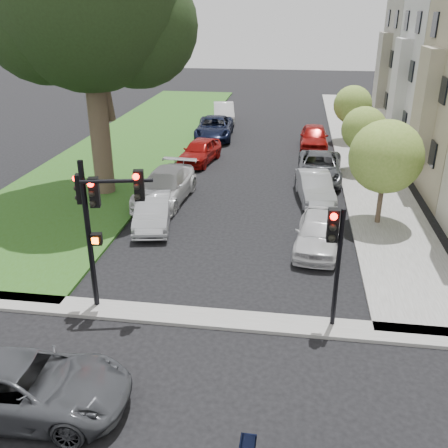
# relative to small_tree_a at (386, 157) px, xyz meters

# --- Properties ---
(ground) EXTENTS (140.00, 140.00, 0.00)m
(ground) POSITION_rel_small_tree_a_xyz_m (-6.20, -10.47, -3.15)
(ground) COLOR black
(ground) RESTS_ON ground
(grass_strip) EXTENTS (8.00, 44.00, 0.12)m
(grass_strip) POSITION_rel_small_tree_a_xyz_m (-15.20, 13.53, -3.09)
(grass_strip) COLOR #295013
(grass_strip) RESTS_ON ground
(sidewalk_right) EXTENTS (3.50, 44.00, 0.12)m
(sidewalk_right) POSITION_rel_small_tree_a_xyz_m (0.55, 13.53, -3.09)
(sidewalk_right) COLOR slate
(sidewalk_right) RESTS_ON ground
(sidewalk_cross) EXTENTS (60.00, 1.00, 0.12)m
(sidewalk_cross) POSITION_rel_small_tree_a_xyz_m (-6.20, -8.47, -3.09)
(sidewalk_cross) COLOR slate
(sidewalk_cross) RESTS_ON ground
(house_d) EXTENTS (7.70, 7.55, 15.97)m
(house_d) POSITION_rel_small_tree_a_xyz_m (6.25, 20.03, 3.78)
(house_d) COLOR #756A54
(house_d) RESTS_ON ground
(small_tree_a) EXTENTS (3.16, 3.16, 4.74)m
(small_tree_a) POSITION_rel_small_tree_a_xyz_m (0.00, 0.00, 0.00)
(small_tree_a) COLOR brown
(small_tree_a) RESTS_ON ground
(small_tree_b) EXTENTS (2.58, 2.58, 3.87)m
(small_tree_b) POSITION_rel_small_tree_a_xyz_m (0.00, 7.79, -0.58)
(small_tree_b) COLOR brown
(small_tree_b) RESTS_ON ground
(small_tree_c) EXTENTS (2.68, 2.68, 4.01)m
(small_tree_c) POSITION_rel_small_tree_a_xyz_m (0.00, 15.05, -0.48)
(small_tree_c) COLOR brown
(small_tree_c) RESTS_ON ground
(traffic_signal_main) EXTENTS (2.44, 0.69, 4.98)m
(traffic_signal_main) POSITION_rel_small_tree_a_xyz_m (-9.61, -8.24, 0.28)
(traffic_signal_main) COLOR black
(traffic_signal_main) RESTS_ON ground
(traffic_signal_secondary) EXTENTS (0.50, 0.40, 3.91)m
(traffic_signal_secondary) POSITION_rel_small_tree_a_xyz_m (-2.57, -8.28, -0.43)
(traffic_signal_secondary) COLOR black
(traffic_signal_secondary) RESTS_ON ground
(car_cross_near) EXTENTS (5.18, 2.58, 1.41)m
(car_cross_near) POSITION_rel_small_tree_a_xyz_m (-9.97, -12.81, -2.45)
(car_cross_near) COLOR #3F4247
(car_cross_near) RESTS_ON ground
(car_parked_0) EXTENTS (2.15, 4.45, 1.46)m
(car_parked_0) POSITION_rel_small_tree_a_xyz_m (-2.76, -2.88, -2.42)
(car_parked_0) COLOR silver
(car_parked_0) RESTS_ON ground
(car_parked_1) EXTENTS (2.08, 4.49, 1.43)m
(car_parked_1) POSITION_rel_small_tree_a_xyz_m (-2.77, 2.64, -2.44)
(car_parked_1) COLOR #999BA0
(car_parked_1) RESTS_ON ground
(car_parked_2) EXTENTS (2.71, 5.46, 1.49)m
(car_parked_2) POSITION_rel_small_tree_a_xyz_m (-2.46, 6.03, -2.41)
(car_parked_2) COLOR #3F4247
(car_parked_2) RESTS_ON ground
(car_parked_3) EXTENTS (1.90, 4.66, 1.58)m
(car_parked_3) POSITION_rel_small_tree_a_xyz_m (-2.61, 12.99, -2.36)
(car_parked_3) COLOR maroon
(car_parked_3) RESTS_ON ground
(car_parked_5) EXTENTS (2.21, 4.40, 1.38)m
(car_parked_5) POSITION_rel_small_tree_a_xyz_m (-9.95, -1.56, -2.46)
(car_parked_5) COLOR #999BA0
(car_parked_5) RESTS_ON ground
(car_parked_6) EXTENTS (2.58, 5.58, 1.58)m
(car_parked_6) POSITION_rel_small_tree_a_xyz_m (-10.18, 1.51, -2.36)
(car_parked_6) COLOR silver
(car_parked_6) RESTS_ON ground
(car_parked_7) EXTENTS (2.46, 4.60, 1.49)m
(car_parked_7) POSITION_rel_small_tree_a_xyz_m (-9.74, 8.42, -2.41)
(car_parked_7) COLOR maroon
(car_parked_7) RESTS_ON ground
(car_parked_8) EXTENTS (3.01, 5.81, 1.56)m
(car_parked_8) POSITION_rel_small_tree_a_xyz_m (-9.87, 14.80, -2.37)
(car_parked_8) COLOR black
(car_parked_8) RESTS_ON ground
(car_parked_9) EXTENTS (2.48, 5.01, 1.58)m
(car_parked_9) POSITION_rel_small_tree_a_xyz_m (-10.00, 20.57, -2.36)
(car_parked_9) COLOR silver
(car_parked_9) RESTS_ON ground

